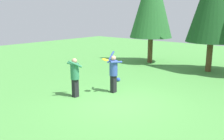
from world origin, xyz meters
name	(u,v)px	position (x,y,z in m)	size (l,w,h in m)	color
ground_plane	(119,103)	(0.00, 0.00, 0.00)	(40.00, 40.00, 0.00)	#4C9342
person_thrower	(113,71)	(-1.00, 0.89, 0.94)	(0.58, 0.57, 1.75)	black
person_catcher	(75,74)	(-1.79, -0.55, 0.93)	(0.69, 0.71, 1.58)	black
frisbee	(105,60)	(-1.11, 0.50, 1.45)	(0.34, 0.34, 0.08)	yellow
ball_blue	(118,79)	(-1.95, 2.39, 0.10)	(0.19, 0.19, 0.19)	blue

